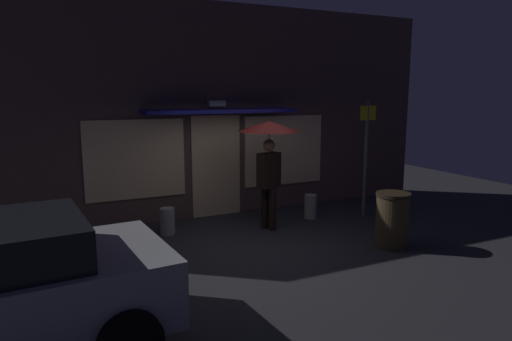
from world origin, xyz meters
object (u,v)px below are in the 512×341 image
at_px(sidewalk_bollard, 310,207).
at_px(trash_bin, 392,220).
at_px(street_sign_post, 366,152).
at_px(sidewalk_bollard_2, 167,221).
at_px(person_with_umbrella, 269,143).

xyz_separation_m(sidewalk_bollard, trash_bin, (0.30, -2.16, 0.23)).
xyz_separation_m(street_sign_post, sidewalk_bollard_2, (-4.18, 0.63, -1.16)).
bearing_deg(street_sign_post, sidewalk_bollard, 160.79).
bearing_deg(sidewalk_bollard_2, sidewalk_bollard, -4.40).
bearing_deg(sidewalk_bollard, sidewalk_bollard_2, 175.60).
relative_size(person_with_umbrella, street_sign_post, 0.85).
relative_size(sidewalk_bollard, sidewalk_bollard_2, 1.02).
bearing_deg(trash_bin, sidewalk_bollard, 97.90).
bearing_deg(person_with_umbrella, trash_bin, -72.49).
height_order(person_with_umbrella, street_sign_post, street_sign_post).
height_order(person_with_umbrella, sidewalk_bollard, person_with_umbrella).
bearing_deg(trash_bin, person_with_umbrella, 128.17).
xyz_separation_m(street_sign_post, trash_bin, (-0.82, -1.77, -0.93)).
distance_m(person_with_umbrella, trash_bin, 2.67).
height_order(person_with_umbrella, trash_bin, person_with_umbrella).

